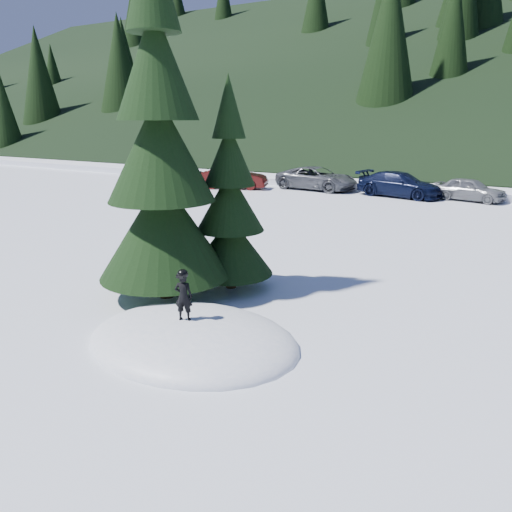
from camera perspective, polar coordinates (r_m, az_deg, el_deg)
The scene contains 11 objects.
ground at distance 10.20m, azimuth -7.23°, elevation -9.74°, with size 200.00×200.00×0.00m, color white.
snow_mound at distance 10.20m, azimuth -7.23°, elevation -9.74°, with size 4.48×3.52×0.96m, color white.
forest_hillside at distance 62.03m, azimuth 27.13°, elevation 21.47°, with size 200.00×60.00×25.00m, color black, non-canonical shape.
spruce_tall at distance 12.08m, azimuth -10.86°, elevation 10.43°, with size 3.20×3.20×8.60m.
spruce_short at distance 12.73m, azimuth -3.00°, elevation 5.40°, with size 2.20×2.20×5.37m.
child_skier at distance 9.87m, azimuth -8.28°, elevation -4.61°, with size 0.35×0.23×0.96m, color black.
car_0 at distance 35.98m, azimuth -9.31°, elevation 9.53°, with size 1.72×4.27×1.46m, color black.
car_1 at distance 32.00m, azimuth -2.56°, elevation 8.95°, with size 1.48×4.24×1.40m, color #3E0C0B.
car_2 at distance 31.70m, azimuth 6.96°, elevation 8.81°, with size 2.35×5.09×1.42m, color #505359.
car_3 at distance 29.70m, azimuth 16.08°, elevation 7.87°, with size 1.97×4.84×1.40m, color black.
car_4 at distance 29.45m, azimuth 23.23°, elevation 7.01°, with size 1.48×3.67×1.25m, color gray.
Camera 1 is at (5.76, -7.22, 4.32)m, focal length 35.00 mm.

